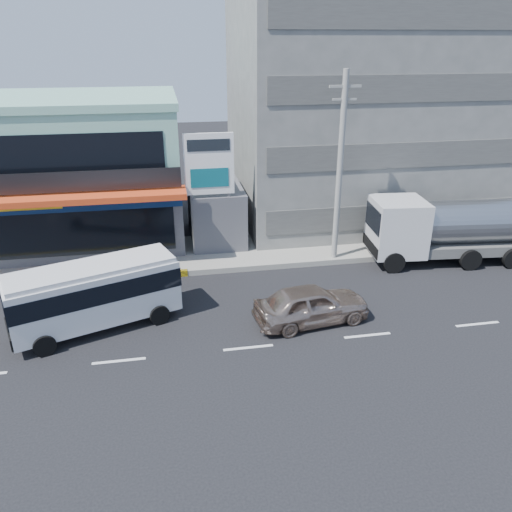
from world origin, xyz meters
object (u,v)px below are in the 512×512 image
Objects in this scene: billboard at (209,171)px; minibus at (94,291)px; concrete_building at (362,111)px; tanker_truck at (446,228)px; satellite_dish at (216,187)px; shop_building at (76,173)px; utility_pole_near at (340,170)px; motorcycle_rider at (147,280)px; sedan at (312,304)px.

billboard is 0.96× the size of minibus.
concrete_building reaches higher than tanker_truck.
shop_building is at bearing 159.79° from satellite_dish.
shop_building is 21.40m from tanker_truck.
utility_pole_near is (6.50, -1.80, 0.22)m from billboard.
satellite_dish is 7.50m from motorcycle_rider.
billboard is at bearing 164.52° from utility_pole_near.
minibus is (2.02, -11.24, -2.29)m from shop_building.
sedan is at bearing -7.64° from minibus.
shop_building is at bearing -176.65° from concrete_building.
billboard is at bearing 16.30° from sedan.
billboard is 0.75× the size of tanker_truck.
concrete_building is 1.60× the size of utility_pole_near.
motorcycle_rider is (-7.00, 3.81, -0.08)m from sedan.
satellite_dish is 0.16× the size of tanker_truck.
tanker_truck reaches higher than sedan.
sedan is at bearing -72.47° from satellite_dish.
billboard is 6.75m from utility_pole_near.
satellite_dish is 0.15× the size of utility_pole_near.
satellite_dish is at bearing -158.20° from concrete_building.
utility_pole_near is (-4.00, -7.60, -1.85)m from concrete_building.
utility_pole_near reaches higher than satellite_dish.
billboard is 1.39× the size of sedan.
shop_building is 18.28m from concrete_building.
minibus is (-15.98, -12.29, -5.30)m from concrete_building.
motorcycle_rider is (-4.00, -5.69, -2.81)m from satellite_dish.
motorcycle_rider is at bearing 52.73° from minibus.
sedan is (8.98, -1.21, -0.86)m from minibus.
concrete_building reaches higher than shop_building.
concrete_building is 3.22× the size of sedan.
shop_building is 1.24× the size of utility_pole_near.
utility_pole_near reaches higher than shop_building.
motorcycle_rider is at bearing -65.14° from shop_building.
concrete_building is at bearing 21.80° from satellite_dish.
satellite_dish is at bearing 54.19° from minibus.
shop_building is 8.27× the size of satellite_dish.
minibus is at bearing -127.27° from motorcycle_rider.
shop_building is 5.36× the size of motorcycle_rider.
satellite_dish is at bearing 9.38° from sedan.
billboard reaches higher than tanker_truck.
shop_building reaches higher than satellite_dish.
shop_building is 0.77× the size of concrete_building.
sedan is at bearing -117.41° from concrete_building.
tanker_truck is (1.96, -8.46, -5.10)m from concrete_building.
satellite_dish is at bearing 159.54° from tanker_truck.
motorcycle_rider is (1.98, 2.61, -0.94)m from minibus.
motorcycle_rider is at bearing -175.62° from tanker_truck.
concrete_building reaches higher than utility_pole_near.
motorcycle_rider is (4.00, -8.63, -3.23)m from shop_building.
shop_building is at bearing 154.94° from utility_pole_near.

